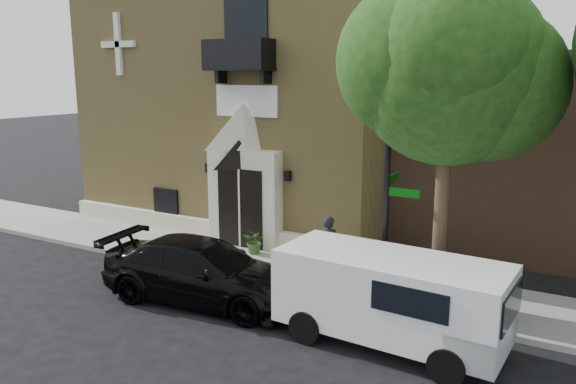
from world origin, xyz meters
name	(u,v)px	position (x,y,z in m)	size (l,w,h in m)	color
ground	(222,279)	(0.00, 0.00, 0.00)	(120.00, 120.00, 0.00)	black
sidewalk	(278,267)	(1.00, 1.50, 0.07)	(42.00, 3.00, 0.15)	gray
church	(273,101)	(-2.99, 7.95, 4.63)	(12.20, 11.01, 9.30)	tan
street_tree_left	(449,68)	(6.03, 0.35, 5.87)	(4.97, 4.38, 7.77)	#38281C
black_sedan	(203,271)	(0.51, -1.46, 0.79)	(2.22, 5.46, 1.58)	black
cargo_van	(398,298)	(5.67, -1.45, 1.11)	(4.98, 2.30, 1.98)	white
street_sign	(387,194)	(4.77, 0.22, 2.96)	(0.89, 0.89, 5.58)	black
fire_hydrant	(491,304)	(7.24, 0.57, 0.55)	(0.46, 0.37, 0.81)	#8F0001
dumpster	(458,286)	(6.42, 0.82, 0.75)	(1.89, 1.19, 1.17)	#103B1A
planter	(255,241)	(-0.19, 2.08, 0.55)	(0.71, 0.62, 0.79)	#385824
pedestrian_near	(328,247)	(2.73, 1.32, 1.03)	(0.64, 0.42, 1.76)	black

